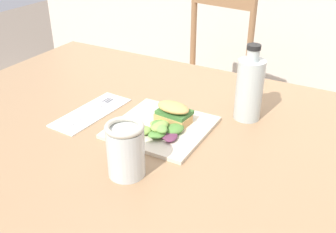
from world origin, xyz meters
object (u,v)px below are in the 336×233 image
object	(u,v)px
bottle_cold_brew	(249,92)
mason_jar_iced_tea	(126,152)
fork_on_napkin	(95,109)
plate_lunch	(161,128)
sandwich_half_front	(173,112)
dining_table	(137,158)
chair_wooden_far	(205,81)

from	to	relation	value
bottle_cold_brew	mason_jar_iced_tea	size ratio (longest dim) A/B	1.70
fork_on_napkin	bottle_cold_brew	world-z (taller)	bottle_cold_brew
plate_lunch	sandwich_half_front	world-z (taller)	sandwich_half_front
dining_table	fork_on_napkin	xyz separation A→B (m)	(-0.14, 0.00, 0.13)
plate_lunch	mason_jar_iced_tea	size ratio (longest dim) A/B	1.95
fork_on_napkin	mason_jar_iced_tea	bearing A→B (deg)	-39.27
plate_lunch	mason_jar_iced_tea	xyz separation A→B (m)	(0.03, -0.20, 0.05)
sandwich_half_front	bottle_cold_brew	size ratio (longest dim) A/B	0.46
fork_on_napkin	mason_jar_iced_tea	size ratio (longest dim) A/B	1.50
sandwich_half_front	mason_jar_iced_tea	bearing A→B (deg)	-87.27
plate_lunch	bottle_cold_brew	bearing A→B (deg)	44.59
plate_lunch	fork_on_napkin	bearing A→B (deg)	179.34
fork_on_napkin	bottle_cold_brew	bearing A→B (deg)	23.43
dining_table	mason_jar_iced_tea	bearing A→B (deg)	-61.58
sandwich_half_front	fork_on_napkin	xyz separation A→B (m)	(-0.24, -0.03, -0.03)
mason_jar_iced_tea	bottle_cold_brew	bearing A→B (deg)	68.53
plate_lunch	sandwich_half_front	bearing A→B (deg)	64.51
mason_jar_iced_tea	chair_wooden_far	bearing A→B (deg)	105.41
sandwich_half_front	dining_table	bearing A→B (deg)	-160.47
chair_wooden_far	bottle_cold_brew	distance (m)	1.00
bottle_cold_brew	chair_wooden_far	bearing A→B (deg)	120.47
sandwich_half_front	chair_wooden_far	bearing A→B (deg)	108.44
sandwich_half_front	bottle_cold_brew	bearing A→B (deg)	40.72
chair_wooden_far	dining_table	bearing A→B (deg)	-77.58
dining_table	sandwich_half_front	xyz separation A→B (m)	(0.10, 0.03, 0.16)
chair_wooden_far	plate_lunch	size ratio (longest dim) A/B	3.62
dining_table	bottle_cold_brew	xyz separation A→B (m)	(0.26, 0.17, 0.20)
sandwich_half_front	mason_jar_iced_tea	size ratio (longest dim) A/B	0.79
chair_wooden_far	mason_jar_iced_tea	distance (m)	1.26
bottle_cold_brew	fork_on_napkin	bearing A→B (deg)	-156.57
sandwich_half_front	plate_lunch	bearing A→B (deg)	-115.49
sandwich_half_front	fork_on_napkin	bearing A→B (deg)	-171.61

